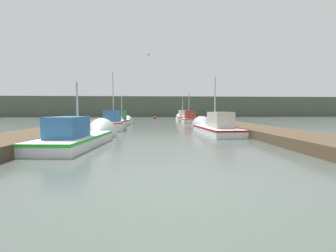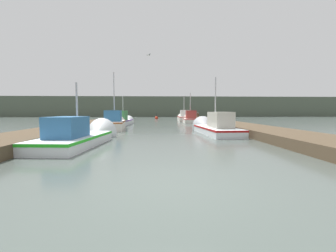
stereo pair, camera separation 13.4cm
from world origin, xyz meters
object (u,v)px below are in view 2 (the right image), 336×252
object	(u,v)px
fishing_boat_1	(214,127)
mooring_piling_1	(117,118)
fishing_boat_2	(115,123)
mooring_piling_2	(198,118)
seagull_lead	(149,55)
fishing_boat_0	(84,136)
channel_buoy	(156,118)
fishing_boat_4	(190,119)
fishing_boat_5	(184,117)
fishing_boat_3	(123,120)
mooring_piling_0	(190,116)

from	to	relation	value
fishing_boat_1	mooring_piling_1	distance (m)	13.30
fishing_boat_1	fishing_boat_2	distance (m)	7.93
mooring_piling_1	mooring_piling_2	bearing A→B (deg)	14.01
seagull_lead	fishing_boat_0	bearing A→B (deg)	-52.94
fishing_boat_1	channel_buoy	size ratio (longest dim) A/B	5.63
mooring_piling_2	fishing_boat_4	bearing A→B (deg)	-170.95
fishing_boat_4	fishing_boat_5	distance (m)	4.40
fishing_boat_3	seagull_lead	size ratio (longest dim) A/B	11.67
fishing_boat_2	fishing_boat_4	size ratio (longest dim) A/B	1.10
fishing_boat_1	seagull_lead	bearing A→B (deg)	133.29
fishing_boat_1	mooring_piling_1	xyz separation A→B (m)	(-8.14, 10.51, 0.31)
fishing_boat_4	mooring_piling_1	distance (m)	8.74
fishing_boat_2	channel_buoy	bearing A→B (deg)	76.22
fishing_boat_5	mooring_piling_0	bearing A→B (deg)	71.32
fishing_boat_1	mooring_piling_2	size ratio (longest dim) A/B	4.99
mooring_piling_0	seagull_lead	world-z (taller)	seagull_lead
fishing_boat_3	fishing_boat_5	xyz separation A→B (m)	(7.32, 7.91, 0.04)
fishing_boat_0	fishing_boat_5	bearing A→B (deg)	76.59
mooring_piling_2	channel_buoy	size ratio (longest dim) A/B	1.13
fishing_boat_2	mooring_piling_1	world-z (taller)	fishing_boat_2
seagull_lead	mooring_piling_2	bearing A→B (deg)	111.95
fishing_boat_5	mooring_piling_2	xyz separation A→B (m)	(1.24, -4.23, 0.12)
fishing_boat_3	mooring_piling_1	distance (m)	1.61
fishing_boat_1	seagull_lead	xyz separation A→B (m)	(-4.38, 4.12, 5.60)
mooring_piling_0	channel_buoy	distance (m)	6.43
fishing_boat_0	mooring_piling_1	world-z (taller)	fishing_boat_0
mooring_piling_1	seagull_lead	bearing A→B (deg)	-59.54
fishing_boat_0	fishing_boat_2	xyz separation A→B (m)	(-0.03, 7.71, 0.17)
seagull_lead	fishing_boat_1	bearing A→B (deg)	11.78
channel_buoy	seagull_lead	world-z (taller)	seagull_lead
fishing_boat_2	seagull_lead	size ratio (longest dim) A/B	9.94
fishing_boat_1	mooring_piling_1	size ratio (longest dim) A/B	4.31
fishing_boat_3	fishing_boat_1	bearing A→B (deg)	-48.77
mooring_piling_0	seagull_lead	bearing A→B (deg)	-109.18
mooring_piling_0	fishing_boat_1	bearing A→B (deg)	-94.11
fishing_boat_3	seagull_lead	bearing A→B (deg)	-57.64
fishing_boat_0	mooring_piling_1	bearing A→B (deg)	99.36
fishing_boat_3	seagull_lead	xyz separation A→B (m)	(2.85, -5.09, 5.55)
fishing_boat_0	fishing_boat_1	bearing A→B (deg)	35.69
fishing_boat_3	mooring_piling_0	world-z (taller)	fishing_boat_3
fishing_boat_2	fishing_boat_4	bearing A→B (deg)	46.14
fishing_boat_3	channel_buoy	bearing A→B (deg)	80.56
mooring_piling_0	channel_buoy	size ratio (longest dim) A/B	1.16
fishing_boat_2	mooring_piling_2	bearing A→B (deg)	43.03
fishing_boat_5	fishing_boat_0	bearing A→B (deg)	-107.31
channel_buoy	seagull_lead	bearing A→B (deg)	-91.58
seagull_lead	fishing_boat_4	bearing A→B (deg)	116.38
fishing_boat_0	fishing_boat_4	bearing A→B (deg)	71.55
fishing_boat_1	fishing_boat_5	bearing A→B (deg)	86.24
fishing_boat_4	mooring_piling_0	distance (m)	8.43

